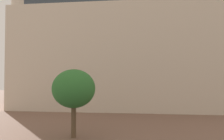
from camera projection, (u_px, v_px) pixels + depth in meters
name	position (u px, v px, depth m)	size (l,w,h in m)	color
landmark_building	(119.00, 44.00, 32.78)	(29.63, 10.69, 35.28)	beige
tree_curb_far	(74.00, 89.00, 16.37)	(3.19, 3.19, 5.06)	brown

